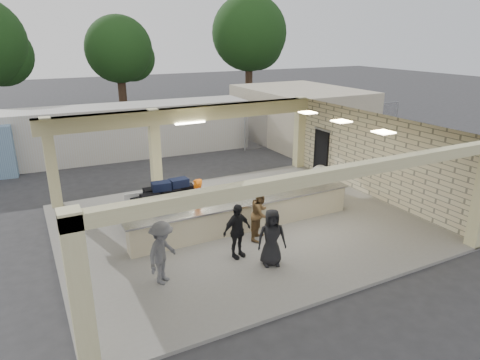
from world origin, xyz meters
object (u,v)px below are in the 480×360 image
luggage_cart (167,201)px  passenger_c (162,253)px  baggage_handler (197,204)px  passenger_b (237,231)px  baggage_counter (247,216)px  car_white_b (288,117)px  passenger_d (272,237)px  drum_fan (321,178)px  passenger_a (261,214)px  container_white (133,130)px  car_dark (231,119)px  car_white_a (246,125)px

luggage_cart → passenger_c: 3.72m
baggage_handler → passenger_b: 2.35m
baggage_counter → car_white_b: 18.03m
passenger_c → passenger_d: (3.03, -0.52, -0.03)m
passenger_b → luggage_cart: bearing=96.7°
passenger_c → car_white_b: passenger_c is taller
drum_fan → passenger_c: (-8.05, -3.71, 0.28)m
baggage_handler → passenger_a: 2.21m
container_white → passenger_b: bearing=-88.7°
car_white_b → container_white: (-11.94, -2.57, 0.71)m
luggage_cart → passenger_a: bearing=-43.6°
passenger_d → car_dark: size_ratio=0.38×
luggage_cart → passenger_d: size_ratio=1.65×
car_white_a → car_white_b: (4.18, 1.25, 0.00)m
drum_fan → passenger_b: (-5.69, -3.40, 0.24)m
drum_fan → passenger_d: bearing=-138.1°
baggage_counter → passenger_d: (-0.48, -2.37, 0.36)m
passenger_a → car_white_b: size_ratio=0.40×
drum_fan → car_dark: bearing=81.5°
car_white_a → car_white_b: bearing=-92.0°
car_white_b → container_white: 12.23m
car_white_b → car_dark: car_dark is taller
car_dark → passenger_a: bearing=173.8°
passenger_b → car_white_b: 19.94m
baggage_counter → car_dark: bearing=65.5°
passenger_a → passenger_b: size_ratio=1.03×
container_white → car_white_a: bearing=12.3°
drum_fan → car_white_a: bearing=79.6°
passenger_c → car_white_b: (14.61, 16.05, -0.29)m
luggage_cart → car_white_a: (9.13, 11.33, -0.27)m
baggage_counter → drum_fan: drum_fan is taller
luggage_cart → car_white_b: size_ratio=0.64×
luggage_cart → container_white: size_ratio=0.22×
baggage_counter → car_dark: 16.74m
car_white_a → container_white: 7.90m
passenger_a → passenger_d: size_ratio=1.02×
passenger_a → car_white_a: 15.38m
drum_fan → passenger_d: passenger_d is taller
passenger_b → car_white_b: bearing=40.2°
luggage_cart → car_dark: bearing=59.3°
passenger_c → car_dark: passenger_c is taller
passenger_a → passenger_d: (-0.55, -1.56, -0.02)m
passenger_a → drum_fan: bearing=-11.3°
baggage_handler → passenger_b: size_ratio=1.06×
luggage_cart → car_dark: size_ratio=0.63×
passenger_b → passenger_d: passenger_d is taller
car_white_b → container_white: size_ratio=0.34×
car_white_b → passenger_b: bearing=126.3°
luggage_cart → drum_fan: luggage_cart is taller
drum_fan → passenger_a: 5.22m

